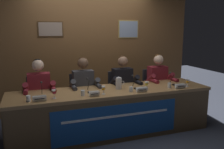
% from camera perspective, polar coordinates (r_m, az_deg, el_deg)
% --- Properties ---
extents(ground_plane, '(12.00, 12.00, 0.00)m').
position_cam_1_polar(ground_plane, '(4.13, 0.00, -13.63)').
color(ground_plane, '#383D4C').
extents(wall_back_panelled, '(4.49, 0.14, 2.60)m').
position_cam_1_polar(wall_back_panelled, '(5.04, -5.04, 6.14)').
color(wall_back_panelled, brown).
rests_on(wall_back_panelled, ground_plane).
extents(conference_table, '(3.29, 0.83, 0.74)m').
position_cam_1_polar(conference_table, '(3.84, 0.55, -7.37)').
color(conference_table, olive).
rests_on(conference_table, ground_plane).
extents(chair_far_left, '(0.44, 0.44, 0.91)m').
position_cam_1_polar(chair_far_left, '(4.33, -17.00, -6.66)').
color(chair_far_left, black).
rests_on(chair_far_left, ground_plane).
extents(panelist_far_left, '(0.51, 0.48, 1.23)m').
position_cam_1_polar(panelist_far_left, '(4.06, -17.08, -3.75)').
color(panelist_far_left, black).
rests_on(panelist_far_left, ground_plane).
extents(nameplate_far_left, '(0.18, 0.06, 0.08)m').
position_cam_1_polar(nameplate_far_left, '(3.38, -17.08, -5.58)').
color(nameplate_far_left, white).
rests_on(nameplate_far_left, conference_table).
extents(juice_glass_far_left, '(0.06, 0.06, 0.12)m').
position_cam_1_polar(juice_glass_far_left, '(3.47, -13.79, -4.22)').
color(juice_glass_far_left, white).
rests_on(juice_glass_far_left, conference_table).
extents(water_cup_far_left, '(0.06, 0.06, 0.08)m').
position_cam_1_polar(water_cup_far_left, '(3.42, -19.51, -5.57)').
color(water_cup_far_left, silver).
rests_on(water_cup_far_left, conference_table).
extents(microphone_far_left, '(0.06, 0.17, 0.22)m').
position_cam_1_polar(microphone_far_left, '(3.58, -16.49, -4.07)').
color(microphone_far_left, black).
rests_on(microphone_far_left, conference_table).
extents(chair_center_left, '(0.44, 0.44, 0.91)m').
position_cam_1_polar(chair_center_left, '(4.42, -7.22, -5.93)').
color(chair_center_left, black).
rests_on(chair_center_left, ground_plane).
extents(panelist_center_left, '(0.51, 0.48, 1.23)m').
position_cam_1_polar(panelist_center_left, '(4.16, -6.72, -3.02)').
color(panelist_center_left, black).
rests_on(panelist_center_left, ground_plane).
extents(nameplate_center_left, '(0.15, 0.06, 0.08)m').
position_cam_1_polar(nameplate_center_left, '(3.48, -4.29, -4.66)').
color(nameplate_center_left, white).
rests_on(nameplate_center_left, conference_table).
extents(juice_glass_center_left, '(0.06, 0.06, 0.12)m').
position_cam_1_polar(juice_glass_center_left, '(3.58, -2.07, -3.42)').
color(juice_glass_center_left, white).
rests_on(juice_glass_center_left, conference_table).
extents(water_cup_center_left, '(0.06, 0.06, 0.08)m').
position_cam_1_polar(water_cup_center_left, '(3.53, -7.08, -4.52)').
color(water_cup_center_left, silver).
rests_on(water_cup_center_left, conference_table).
extents(microphone_center_left, '(0.06, 0.17, 0.22)m').
position_cam_1_polar(microphone_center_left, '(3.71, -5.62, -3.17)').
color(microphone_center_left, black).
rests_on(microphone_center_left, conference_table).
extents(chair_center_right, '(0.44, 0.44, 0.91)m').
position_cam_1_polar(chair_center_right, '(4.62, 1.91, -5.08)').
color(chair_center_right, black).
rests_on(chair_center_right, ground_plane).
extents(panelist_center_right, '(0.51, 0.48, 1.23)m').
position_cam_1_polar(panelist_center_right, '(4.38, 2.88, -2.26)').
color(panelist_center_right, black).
rests_on(panelist_center_right, ground_plane).
extents(nameplate_center_right, '(0.18, 0.06, 0.08)m').
position_cam_1_polar(nameplate_center_right, '(3.73, 7.24, -3.65)').
color(nameplate_center_right, white).
rests_on(nameplate_center_right, conference_table).
extents(juice_glass_center_right, '(0.06, 0.06, 0.12)m').
position_cam_1_polar(juice_glass_center_right, '(3.92, 8.33, -2.30)').
color(juice_glass_center_right, white).
rests_on(juice_glass_center_right, conference_table).
extents(water_cup_center_right, '(0.06, 0.06, 0.08)m').
position_cam_1_polar(water_cup_center_right, '(3.73, 4.61, -3.64)').
color(water_cup_center_right, silver).
rests_on(water_cup_center_right, conference_table).
extents(microphone_center_right, '(0.06, 0.17, 0.22)m').
position_cam_1_polar(microphone_center_right, '(3.95, 5.48, -2.31)').
color(microphone_center_right, black).
rests_on(microphone_center_right, conference_table).
extents(chair_far_right, '(0.44, 0.44, 0.91)m').
position_cam_1_polar(chair_far_right, '(4.94, 10.05, -4.22)').
color(chair_far_right, black).
rests_on(chair_far_right, ground_plane).
extents(panelist_far_right, '(0.51, 0.48, 1.23)m').
position_cam_1_polar(panelist_far_right, '(4.71, 11.35, -1.54)').
color(panelist_far_right, black).
rests_on(panelist_far_right, ground_plane).
extents(nameplate_far_right, '(0.19, 0.06, 0.08)m').
position_cam_1_polar(nameplate_far_right, '(4.10, 16.19, -2.71)').
color(nameplate_far_right, white).
rests_on(nameplate_far_right, conference_table).
extents(juice_glass_far_right, '(0.06, 0.06, 0.12)m').
position_cam_1_polar(juice_glass_far_right, '(4.27, 17.71, -1.62)').
color(juice_glass_far_right, white).
rests_on(juice_glass_far_right, conference_table).
extents(water_cup_far_right, '(0.06, 0.06, 0.08)m').
position_cam_1_polar(water_cup_far_right, '(4.09, 13.65, -2.62)').
color(water_cup_far_right, silver).
rests_on(water_cup_far_right, conference_table).
extents(microphone_far_right, '(0.06, 0.17, 0.22)m').
position_cam_1_polar(microphone_far_right, '(4.34, 14.39, -1.43)').
color(microphone_far_right, black).
rests_on(microphone_far_right, conference_table).
extents(water_pitcher_central, '(0.15, 0.10, 0.21)m').
position_cam_1_polar(water_pitcher_central, '(3.90, 1.64, -2.13)').
color(water_pitcher_central, silver).
rests_on(water_pitcher_central, conference_table).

